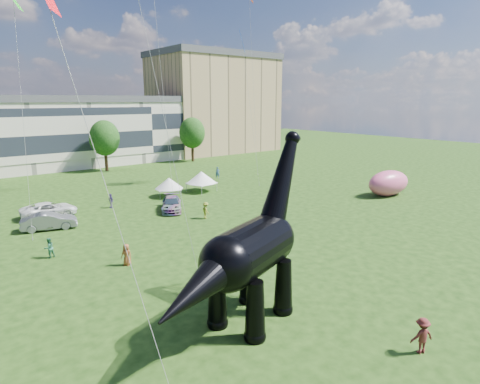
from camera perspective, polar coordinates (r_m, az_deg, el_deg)
ground at (r=27.23m, az=6.94°, el=-14.02°), size 220.00×220.00×0.00m
apartment_block at (r=100.02m, az=-3.69°, el=12.19°), size 28.00×18.00×22.00m
tree_mid_right at (r=74.56m, az=-18.74°, el=7.66°), size 5.20×5.20×9.44m
tree_far_right at (r=82.48m, az=-6.83°, el=8.69°), size 5.20×5.20×9.44m
dinosaur_sculpture at (r=22.00m, az=0.88°, el=-8.98°), size 13.11×6.13×10.84m
car_silver at (r=44.38m, az=-25.36°, el=-3.46°), size 2.29×4.43×1.44m
car_grey at (r=43.18m, az=-25.51°, el=-3.76°), size 5.32×3.07×1.66m
car_white at (r=47.84m, az=-25.53°, el=-2.27°), size 5.89×3.12×1.58m
car_dark at (r=46.23m, az=-9.70°, el=-1.69°), size 4.49×5.67×1.54m
gazebo_near at (r=52.73m, az=-10.07°, el=1.22°), size 4.69×4.69×2.51m
gazebo_far at (r=55.11m, az=-5.51°, el=2.08°), size 4.76×4.76×2.80m
inflatable_pink at (r=56.11m, az=20.37°, el=1.21°), size 7.00×4.08×3.33m
visitors at (r=36.39m, az=-10.01°, el=-5.55°), size 44.19×44.45×1.87m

